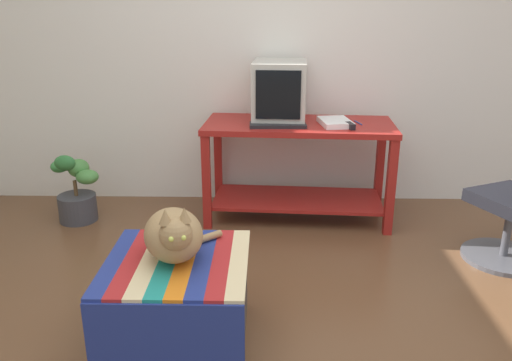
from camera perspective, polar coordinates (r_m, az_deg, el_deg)
name	(u,v)px	position (r m, az deg, el deg)	size (l,w,h in m)	color
ground_plane	(267,344)	(2.64, 1.19, -17.60)	(14.00, 14.00, 0.00)	brown
back_wall	(268,40)	(4.18, 1.36, 15.27)	(8.00, 0.10, 2.60)	silver
desk	(298,154)	(3.87, 4.69, 2.97)	(1.42, 0.71, 0.74)	maroon
tv_monitor	(280,92)	(3.87, 2.63, 9.82)	(0.41, 0.52, 0.43)	#BCB7A8
keyboard	(278,125)	(3.68, 2.44, 6.15)	(0.40, 0.15, 0.02)	black
book	(335,122)	(3.77, 8.77, 6.39)	(0.21, 0.30, 0.04)	white
ottoman_with_blanket	(179,301)	(2.57, -8.58, -13.05)	(0.67, 0.70, 0.44)	#4C4238
cat	(174,234)	(2.42, -9.05, -5.92)	(0.39, 0.46, 0.30)	#9E7A4C
potted_plant	(77,194)	(4.12, -19.20, -1.42)	(0.35, 0.34, 0.55)	#3D3D42
stapler	(350,126)	(3.68, 10.40, 5.97)	(0.04, 0.11, 0.04)	black
pen	(358,123)	(3.86, 11.23, 6.31)	(0.01, 0.01, 0.14)	#2351B2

